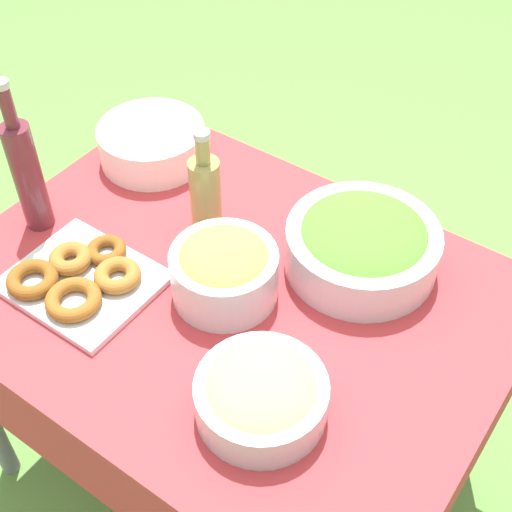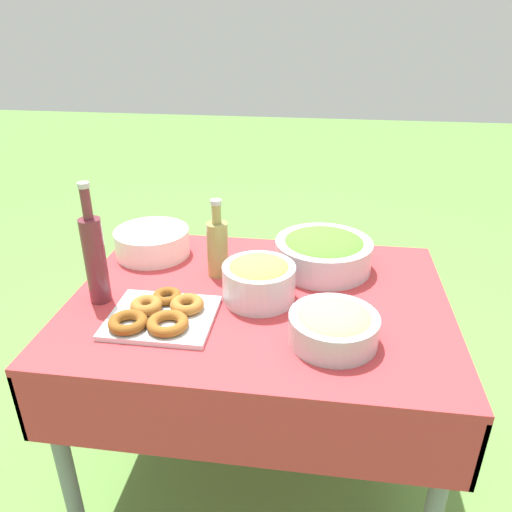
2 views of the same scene
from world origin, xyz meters
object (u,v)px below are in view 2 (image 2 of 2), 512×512
Objects in this scene: salad_bowl at (323,251)px; donut_platter at (160,314)px; olive_oil_bottle at (218,246)px; olive_bowl at (260,279)px; pasta_bowl at (334,325)px; wine_bottle at (95,256)px; plate_stack at (152,242)px.

salad_bowl is 1.10× the size of donut_platter.
olive_oil_bottle is at bearing 70.31° from donut_platter.
olive_oil_bottle reaches higher than olive_bowl.
olive_oil_bottle is at bearing -164.65° from salad_bowl.
pasta_bowl is 0.64× the size of wine_bottle.
plate_stack is 1.00× the size of olive_oil_bottle.
plate_stack is (-0.62, 0.03, -0.02)m from salad_bowl.
plate_stack reaches higher than donut_platter.
donut_platter is at bearing -139.02° from salad_bowl.
salad_bowl is at bearing 24.66° from wine_bottle.
olive_oil_bottle is (0.11, 0.30, 0.08)m from donut_platter.
donut_platter is at bearing -109.69° from olive_oil_bottle.
plate_stack is at bearing 155.80° from olive_oil_bottle.
pasta_bowl is at bearing -9.42° from wine_bottle.
olive_oil_bottle is at bearing 138.96° from olive_bowl.
pasta_bowl is 0.90× the size of plate_stack.
salad_bowl is 1.48× the size of olive_bowl.
olive_oil_bottle reaches higher than salad_bowl.
donut_platter is 0.33m from olive_oil_bottle.
wine_bottle is at bearing 158.27° from donut_platter.
olive_oil_bottle is 0.22m from olive_bowl.
wine_bottle is (-0.71, 0.12, 0.10)m from pasta_bowl.
salad_bowl is at bearing -2.38° from plate_stack.
pasta_bowl is at bearing -85.23° from salad_bowl.
wine_bottle reaches higher than plate_stack.
pasta_bowl is at bearing -3.59° from donut_platter.
donut_platter is at bearing 176.41° from pasta_bowl.
donut_platter is 1.13× the size of olive_oil_bottle.
donut_platter is (-0.46, -0.40, -0.04)m from salad_bowl.
olive_bowl is (-0.19, -0.24, 0.01)m from salad_bowl.
pasta_bowl is 0.30m from olive_bowl.
plate_stack is at bearing 177.62° from salad_bowl.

